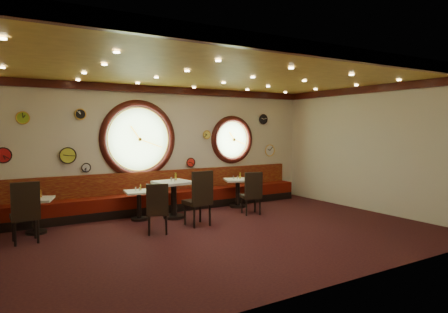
{
  "coord_description": "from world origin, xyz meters",
  "views": [
    {
      "loc": [
        -4.01,
        -6.71,
        2.12
      ],
      "look_at": [
        0.59,
        0.8,
        1.5
      ],
      "focal_mm": 32.0,
      "sensor_mm": 36.0,
      "label": 1
    }
  ],
  "objects_px": {
    "table_b": "(139,202)",
    "condiment_c_pepper": "(175,180)",
    "condiment_c_salt": "(171,179)",
    "condiment_d_pepper": "(237,177)",
    "table_c": "(174,195)",
    "chair_b": "(157,205)",
    "condiment_a_salt": "(28,196)",
    "chair_d": "(252,190)",
    "chair_a": "(25,208)",
    "table_a": "(36,211)",
    "table_d": "(238,189)",
    "condiment_c_bottle": "(176,177)",
    "condiment_a_bottle": "(41,193)",
    "condiment_b_bottle": "(141,187)",
    "condiment_d_salt": "(233,177)",
    "condiment_b_salt": "(136,189)",
    "condiment_b_pepper": "(139,189)",
    "chair_c": "(200,195)",
    "condiment_a_pepper": "(34,196)",
    "condiment_d_bottle": "(240,176)"
  },
  "relations": [
    {
      "from": "condiment_d_pepper",
      "to": "condiment_a_bottle",
      "type": "xyz_separation_m",
      "value": [
        -4.85,
        -0.04,
        -0.02
      ]
    },
    {
      "from": "condiment_c_bottle",
      "to": "chair_a",
      "type": "bearing_deg",
      "value": -168.7
    },
    {
      "from": "table_c",
      "to": "chair_b",
      "type": "xyz_separation_m",
      "value": [
        -0.89,
        -1.18,
        0.04
      ]
    },
    {
      "from": "table_a",
      "to": "condiment_d_pepper",
      "type": "bearing_deg",
      "value": 1.67
    },
    {
      "from": "chair_b",
      "to": "condiment_a_salt",
      "type": "xyz_separation_m",
      "value": [
        -2.19,
        1.41,
        0.17
      ]
    },
    {
      "from": "chair_d",
      "to": "condiment_c_pepper",
      "type": "bearing_deg",
      "value": 177.51
    },
    {
      "from": "condiment_a_pepper",
      "to": "condiment_c_pepper",
      "type": "relative_size",
      "value": 1.22
    },
    {
      "from": "table_d",
      "to": "condiment_b_pepper",
      "type": "xyz_separation_m",
      "value": [
        -2.78,
        -0.09,
        0.25
      ]
    },
    {
      "from": "table_b",
      "to": "chair_c",
      "type": "height_order",
      "value": "chair_c"
    },
    {
      "from": "condiment_c_salt",
      "to": "condiment_d_pepper",
      "type": "height_order",
      "value": "condiment_c_salt"
    },
    {
      "from": "table_b",
      "to": "condiment_c_pepper",
      "type": "bearing_deg",
      "value": -23.87
    },
    {
      "from": "condiment_a_salt",
      "to": "condiment_c_bottle",
      "type": "bearing_deg",
      "value": -1.53
    },
    {
      "from": "table_d",
      "to": "chair_b",
      "type": "relative_size",
      "value": 1.41
    },
    {
      "from": "condiment_c_pepper",
      "to": "condiment_d_bottle",
      "type": "distance_m",
      "value": 2.19
    },
    {
      "from": "chair_d",
      "to": "condiment_b_pepper",
      "type": "height_order",
      "value": "chair_d"
    },
    {
      "from": "table_b",
      "to": "condiment_b_salt",
      "type": "height_order",
      "value": "condiment_b_salt"
    },
    {
      "from": "condiment_c_salt",
      "to": "condiment_c_pepper",
      "type": "height_order",
      "value": "condiment_c_salt"
    },
    {
      "from": "chair_d",
      "to": "chair_a",
      "type": "bearing_deg",
      "value": -166.36
    },
    {
      "from": "table_c",
      "to": "condiment_a_pepper",
      "type": "relative_size",
      "value": 8.54
    },
    {
      "from": "table_c",
      "to": "condiment_c_bottle",
      "type": "height_order",
      "value": "condiment_c_bottle"
    },
    {
      "from": "condiment_c_bottle",
      "to": "condiment_a_bottle",
      "type": "bearing_deg",
      "value": 177.29
    },
    {
      "from": "condiment_b_bottle",
      "to": "condiment_d_pepper",
      "type": "bearing_deg",
      "value": 0.28
    },
    {
      "from": "condiment_a_pepper",
      "to": "condiment_b_bottle",
      "type": "distance_m",
      "value": 2.28
    },
    {
      "from": "table_d",
      "to": "condiment_a_pepper",
      "type": "xyz_separation_m",
      "value": [
        -5.0,
        -0.18,
        0.28
      ]
    },
    {
      "from": "table_b",
      "to": "chair_a",
      "type": "bearing_deg",
      "value": -162.75
    },
    {
      "from": "table_b",
      "to": "condiment_b_pepper",
      "type": "bearing_deg",
      "value": -5.9
    },
    {
      "from": "chair_d",
      "to": "table_a",
      "type": "bearing_deg",
      "value": -174.75
    },
    {
      "from": "condiment_c_pepper",
      "to": "condiment_c_bottle",
      "type": "height_order",
      "value": "condiment_c_bottle"
    },
    {
      "from": "table_a",
      "to": "condiment_b_bottle",
      "type": "xyz_separation_m",
      "value": [
        2.25,
        0.13,
        0.3
      ]
    },
    {
      "from": "table_a",
      "to": "table_c",
      "type": "height_order",
      "value": "table_c"
    },
    {
      "from": "condiment_d_pepper",
      "to": "chair_d",
      "type": "bearing_deg",
      "value": -102.79
    },
    {
      "from": "condiment_a_salt",
      "to": "chair_b",
      "type": "bearing_deg",
      "value": -32.79
    },
    {
      "from": "condiment_c_salt",
      "to": "condiment_b_bottle",
      "type": "height_order",
      "value": "condiment_c_salt"
    },
    {
      "from": "table_a",
      "to": "condiment_a_bottle",
      "type": "xyz_separation_m",
      "value": [
        0.12,
        0.11,
        0.34
      ]
    },
    {
      "from": "chair_d",
      "to": "condiment_c_salt",
      "type": "distance_m",
      "value": 1.99
    },
    {
      "from": "chair_a",
      "to": "condiment_d_bottle",
      "type": "distance_m",
      "value": 5.4
    },
    {
      "from": "condiment_d_salt",
      "to": "condiment_d_bottle",
      "type": "distance_m",
      "value": 0.19
    },
    {
      "from": "table_c",
      "to": "condiment_d_salt",
      "type": "distance_m",
      "value": 2.0
    },
    {
      "from": "table_d",
      "to": "condiment_b_pepper",
      "type": "height_order",
      "value": "condiment_b_pepper"
    },
    {
      "from": "condiment_a_pepper",
      "to": "condiment_d_pepper",
      "type": "xyz_separation_m",
      "value": [
        4.98,
        0.19,
        0.04
      ]
    },
    {
      "from": "condiment_c_salt",
      "to": "table_a",
      "type": "bearing_deg",
      "value": 176.36
    },
    {
      "from": "table_d",
      "to": "chair_d",
      "type": "height_order",
      "value": "chair_d"
    },
    {
      "from": "chair_d",
      "to": "condiment_d_pepper",
      "type": "distance_m",
      "value": 1.05
    },
    {
      "from": "condiment_d_salt",
      "to": "condiment_c_bottle",
      "type": "xyz_separation_m",
      "value": [
        -1.82,
        -0.26,
        0.16
      ]
    },
    {
      "from": "chair_d",
      "to": "chair_b",
      "type": "bearing_deg",
      "value": -153.93
    },
    {
      "from": "condiment_c_pepper",
      "to": "chair_a",
      "type": "bearing_deg",
      "value": -172.49
    },
    {
      "from": "table_c",
      "to": "condiment_a_salt",
      "type": "distance_m",
      "value": 3.09
    },
    {
      "from": "chair_d",
      "to": "condiment_d_salt",
      "type": "relative_size",
      "value": 7.06
    },
    {
      "from": "table_a",
      "to": "chair_d",
      "type": "distance_m",
      "value": 4.82
    },
    {
      "from": "table_b",
      "to": "condiment_a_salt",
      "type": "distance_m",
      "value": 2.33
    }
  ]
}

